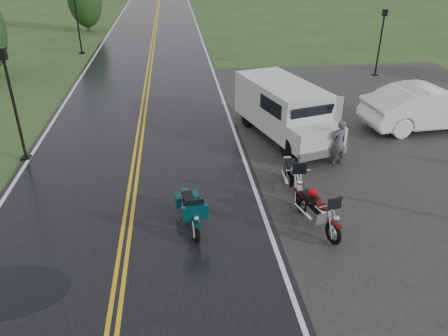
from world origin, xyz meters
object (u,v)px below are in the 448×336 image
object	(u,v)px
van_white	(290,131)
lamp_post_near_left	(14,106)
sedan_white	(429,108)
motorcycle_silver	(299,188)
person_at_van	(339,143)
lamp_post_far_right	(380,43)
lamp_post_far_left	(77,21)
motorcycle_teal	(196,224)
motorcycle_red	(334,224)

from	to	relation	value
van_white	lamp_post_near_left	world-z (taller)	lamp_post_near_left
sedan_white	motorcycle_silver	bearing A→B (deg)	122.81
person_at_van	sedan_white	bearing A→B (deg)	-167.76
person_at_van	lamp_post_far_right	xyz separation A→B (m)	(6.11, 10.72, 1.06)
motorcycle_silver	lamp_post_far_left	world-z (taller)	lamp_post_far_left
lamp_post_far_right	lamp_post_far_left	bearing A→B (deg)	156.66
person_at_van	lamp_post_far_left	size ratio (longest dim) A/B	0.37
motorcycle_teal	person_at_van	bearing A→B (deg)	30.03
lamp_post_near_left	lamp_post_far_right	distance (m)	19.24
motorcycle_red	motorcycle_teal	bearing A→B (deg)	158.12
motorcycle_red	person_at_van	world-z (taller)	person_at_van
motorcycle_red	person_at_van	size ratio (longest dim) A/B	1.35
lamp_post_far_left	person_at_van	bearing A→B (deg)	-57.50
van_white	lamp_post_far_left	xyz separation A→B (m)	(-10.16, 17.83, 1.09)
sedan_white	lamp_post_near_left	xyz separation A→B (m)	(-15.66, -1.16, 1.10)
van_white	lamp_post_far_left	world-z (taller)	lamp_post_far_left
motorcycle_silver	lamp_post_near_left	world-z (taller)	lamp_post_near_left
motorcycle_teal	lamp_post_far_left	bearing A→B (deg)	98.79
lamp_post_far_left	motorcycle_silver	bearing A→B (deg)	-65.39
lamp_post_far_left	lamp_post_near_left	bearing A→B (deg)	-87.00
motorcycle_teal	motorcycle_silver	size ratio (longest dim) A/B	0.89
motorcycle_silver	lamp_post_near_left	bearing A→B (deg)	158.40
van_white	person_at_van	distance (m)	1.71
motorcycle_red	van_white	world-z (taller)	van_white
motorcycle_teal	motorcycle_silver	bearing A→B (deg)	16.33
motorcycle_red	sedan_white	distance (m)	9.71
motorcycle_silver	person_at_van	distance (m)	3.35
motorcycle_red	sedan_white	xyz separation A→B (m)	(6.48, 7.23, 0.25)
van_white	lamp_post_far_right	world-z (taller)	lamp_post_far_right
lamp_post_near_left	lamp_post_far_left	bearing A→B (deg)	93.00
motorcycle_silver	lamp_post_far_left	size ratio (longest dim) A/B	0.52
motorcycle_silver	sedan_white	xyz separation A→B (m)	(6.90, 5.43, 0.22)
lamp_post_far_right	motorcycle_red	bearing A→B (deg)	-117.24
motorcycle_red	motorcycle_teal	xyz separation A→B (m)	(-3.42, 0.46, -0.04)
van_white	lamp_post_far_right	xyz separation A→B (m)	(7.69, 10.13, 0.77)
motorcycle_red	lamp_post_far_left	world-z (taller)	lamp_post_far_left
sedan_white	van_white	bearing A→B (deg)	103.85
motorcycle_teal	sedan_white	distance (m)	11.99
lamp_post_far_left	lamp_post_far_right	distance (m)	19.44
motorcycle_silver	person_at_van	xyz separation A→B (m)	(2.10, 2.61, 0.12)
motorcycle_red	lamp_post_near_left	xyz separation A→B (m)	(-9.18, 6.06, 1.35)
motorcycle_silver	sedan_white	distance (m)	8.78
van_white	person_at_van	world-z (taller)	van_white
motorcycle_red	lamp_post_near_left	world-z (taller)	lamp_post_near_left
motorcycle_teal	motorcycle_silver	distance (m)	3.28
motorcycle_red	motorcycle_silver	distance (m)	1.85
motorcycle_silver	lamp_post_far_right	world-z (taller)	lamp_post_far_right
lamp_post_far_left	sedan_white	bearing A→B (deg)	-43.34
motorcycle_red	person_at_van	distance (m)	4.72
motorcycle_silver	sedan_white	world-z (taller)	sedan_white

